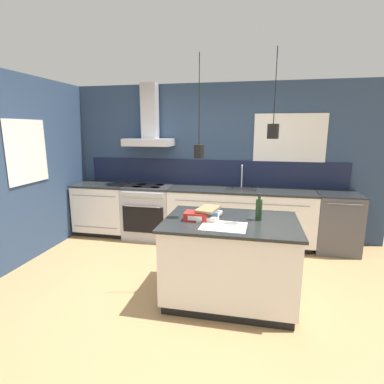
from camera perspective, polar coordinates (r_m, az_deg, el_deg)
ground_plane at (r=3.66m, az=-1.10°, el=-18.64°), size 16.00×16.00×0.00m
wall_back at (r=5.16m, az=3.07°, el=6.30°), size 5.60×2.17×2.60m
wall_left at (r=4.93m, az=-27.92°, el=4.08°), size 0.08×3.80×2.60m
counter_run_left at (r=5.61m, az=-16.47°, el=-3.00°), size 0.93×0.64×0.91m
counter_run_sink at (r=4.97m, az=9.12°, el=-4.57°), size 2.32×0.64×1.29m
oven_range at (r=5.26m, az=-8.14°, el=-3.68°), size 0.81×0.66×0.91m
dishwasher at (r=5.13m, az=25.78°, el=-5.20°), size 0.63×0.65×0.91m
kitchen_island at (r=3.38m, az=7.20°, el=-12.69°), size 1.42×0.99×0.91m
bottle_on_island at (r=3.25m, az=12.62°, el=-3.23°), size 0.07×0.07×0.29m
book_stack at (r=3.24m, az=3.27°, el=-4.12°), size 0.27×0.35×0.12m
red_supply_box at (r=3.19m, az=0.82°, el=-4.62°), size 0.25×0.18×0.09m
paper_pile at (r=3.01m, az=6.03°, el=-6.51°), size 0.46×0.36×0.01m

